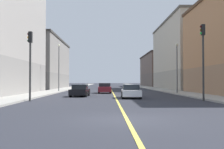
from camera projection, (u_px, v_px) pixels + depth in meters
name	position (u px, v px, depth m)	size (l,w,h in m)	color
ground_plane	(127.00, 119.00, 11.74)	(400.00, 400.00, 0.00)	#292B33
sidewalk_left	(151.00, 88.00, 60.89)	(3.20, 168.00, 0.15)	#9E9B93
sidewalk_right	(70.00, 88.00, 60.54)	(3.20, 168.00, 0.15)	#9E9B93
lane_center_stripe	(111.00, 88.00, 60.71)	(0.16, 154.00, 0.01)	#E5D14C
building_left_mid	(184.00, 55.00, 55.12)	(8.55, 25.00, 13.73)	#9D9688
building_left_far	(159.00, 70.00, 81.85)	(8.55, 24.45, 9.67)	brown
building_right_midblock	(43.00, 64.00, 58.93)	(8.55, 24.46, 10.73)	slate
traffic_light_left_near	(203.00, 52.00, 22.49)	(0.40, 0.32, 6.38)	#2D2D2D
traffic_light_right_near	(30.00, 56.00, 22.20)	(0.40, 0.32, 5.72)	#2D2D2D
street_lamp_left_near	(177.00, 62.00, 34.70)	(0.36, 0.36, 6.35)	#4C4C51
street_lamp_right_near	(59.00, 62.00, 41.12)	(0.36, 0.36, 7.16)	#4C4C51
car_white	(131.00, 91.00, 26.38)	(1.91, 4.34, 1.32)	white
car_black	(80.00, 91.00, 29.15)	(1.94, 4.24, 1.29)	black
car_maroon	(105.00, 88.00, 36.88)	(1.83, 4.10, 1.38)	maroon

